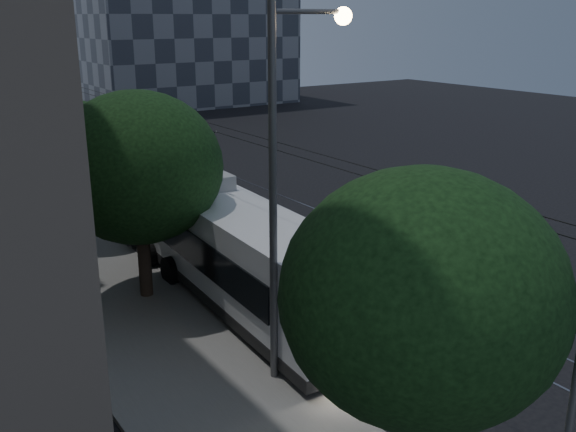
# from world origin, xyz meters

# --- Properties ---
(ground) EXTENTS (120.00, 120.00, 0.00)m
(ground) POSITION_xyz_m (0.00, 0.00, 0.00)
(ground) COLOR black
(ground) RESTS_ON ground
(sidewalk) EXTENTS (5.00, 90.00, 0.15)m
(sidewalk) POSITION_xyz_m (-7.50, 20.00, 0.07)
(sidewalk) COLOR slate
(sidewalk) RESTS_ON ground
(tram_rails) EXTENTS (4.52, 90.00, 0.02)m
(tram_rails) POSITION_xyz_m (2.50, 20.00, 0.01)
(tram_rails) COLOR gray
(tram_rails) RESTS_ON ground
(overhead_wires) EXTENTS (2.23, 90.00, 6.00)m
(overhead_wires) POSITION_xyz_m (-4.97, 20.00, 3.47)
(overhead_wires) COLOR black
(overhead_wires) RESTS_ON ground
(trolleybus) EXTENTS (3.44, 13.17, 5.63)m
(trolleybus) POSITION_xyz_m (-4.10, 2.91, 1.80)
(trolleybus) COLOR silver
(trolleybus) RESTS_ON ground
(pickup_silver) EXTENTS (2.40, 5.14, 1.42)m
(pickup_silver) POSITION_xyz_m (-4.14, 10.79, 0.71)
(pickup_silver) COLOR #9A9BA1
(pickup_silver) RESTS_ON ground
(car_white_a) EXTENTS (2.35, 3.84, 1.22)m
(car_white_a) POSITION_xyz_m (-3.35, 18.12, 0.61)
(car_white_a) COLOR #AEADB2
(car_white_a) RESTS_ON ground
(car_white_b) EXTENTS (3.27, 5.01, 1.35)m
(car_white_b) POSITION_xyz_m (-4.30, 20.77, 0.67)
(car_white_b) COLOR silver
(car_white_b) RESTS_ON ground
(car_white_c) EXTENTS (2.53, 4.14, 1.29)m
(car_white_c) POSITION_xyz_m (-4.30, 27.02, 0.64)
(car_white_c) COLOR silver
(car_white_c) RESTS_ON ground
(car_white_d) EXTENTS (2.91, 4.32, 1.37)m
(car_white_d) POSITION_xyz_m (-2.70, 30.39, 0.68)
(car_white_d) COLOR #B4B4B9
(car_white_d) RESTS_ON ground
(tree_0) EXTENTS (4.92, 4.92, 7.02)m
(tree_0) POSITION_xyz_m (-6.50, -7.75, 4.78)
(tree_0) COLOR black
(tree_0) RESTS_ON ground
(tree_1) EXTENTS (5.57, 5.57, 7.16)m
(tree_1) POSITION_xyz_m (-6.57, 4.88, 4.65)
(tree_1) COLOR black
(tree_1) RESTS_ON ground
(tree_2) EXTENTS (4.03, 4.03, 6.11)m
(tree_2) POSITION_xyz_m (-6.50, 12.08, 4.27)
(tree_2) COLOR black
(tree_2) RESTS_ON ground
(tree_3) EXTENTS (5.12, 5.12, 7.08)m
(tree_3) POSITION_xyz_m (-6.50, 20.62, 4.76)
(tree_3) COLOR black
(tree_3) RESTS_ON ground
(streetlamp_near) EXTENTS (2.39, 0.44, 9.85)m
(streetlamp_near) POSITION_xyz_m (-5.39, -2.03, 5.94)
(streetlamp_near) COLOR #59595B
(streetlamp_near) RESTS_ON ground
(streetlamp_far) EXTENTS (2.33, 0.44, 9.55)m
(streetlamp_far) POSITION_xyz_m (-5.39, 22.56, 5.78)
(streetlamp_far) COLOR #59595B
(streetlamp_far) RESTS_ON ground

